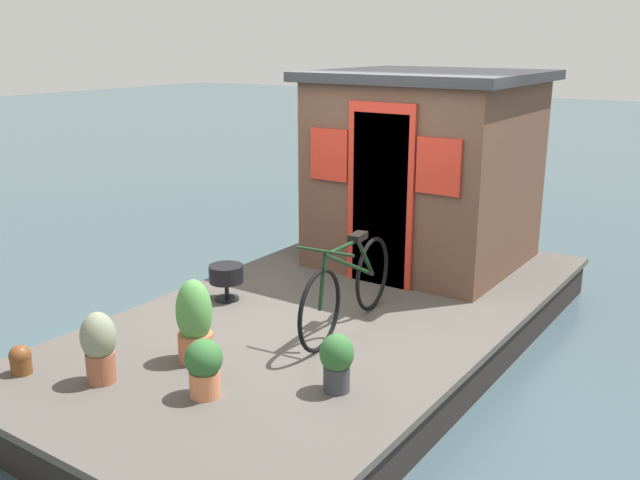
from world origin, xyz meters
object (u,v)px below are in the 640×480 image
(potted_plant_fern, at_px, (195,322))
(mooring_bollard, at_px, (20,359))
(potted_plant_thyme, at_px, (204,366))
(bicycle, at_px, (348,286))
(potted_plant_basil, at_px, (99,345))
(houseboat_cabin, at_px, (425,168))
(charcoal_grill, at_px, (226,275))
(potted_plant_geranium, at_px, (337,360))

(potted_plant_fern, height_order, mooring_bollard, potted_plant_fern)
(potted_plant_thyme, distance_m, mooring_bollard, 1.45)
(bicycle, bearing_deg, potted_plant_fern, 151.83)
(bicycle, height_order, potted_plant_thyme, bicycle)
(potted_plant_basil, distance_m, mooring_bollard, 0.66)
(houseboat_cabin, distance_m, potted_plant_fern, 3.36)
(potted_plant_fern, bearing_deg, mooring_bollard, 134.90)
(houseboat_cabin, distance_m, charcoal_grill, 2.49)
(bicycle, distance_m, charcoal_grill, 1.31)
(houseboat_cabin, height_order, potted_plant_basil, houseboat_cabin)
(potted_plant_basil, bearing_deg, charcoal_grill, 11.72)
(potted_plant_fern, bearing_deg, potted_plant_basil, 154.47)
(bicycle, relative_size, mooring_bollard, 7.56)
(potted_plant_thyme, xyz_separation_m, mooring_bollard, (-0.52, 1.35, -0.11))
(potted_plant_basil, xyz_separation_m, potted_plant_thyme, (0.27, -0.76, -0.06))
(potted_plant_basil, bearing_deg, potted_plant_geranium, -60.19)
(houseboat_cabin, height_order, charcoal_grill, houseboat_cabin)
(potted_plant_geranium, bearing_deg, potted_plant_fern, 99.57)
(bicycle, distance_m, potted_plant_basil, 2.05)
(potted_plant_thyme, bearing_deg, bicycle, -6.54)
(potted_plant_geranium, bearing_deg, charcoal_grill, 63.53)
(charcoal_grill, relative_size, mooring_bollard, 1.54)
(bicycle, height_order, potted_plant_geranium, bicycle)
(potted_plant_basil, height_order, potted_plant_thyme, potted_plant_basil)
(potted_plant_fern, bearing_deg, charcoal_grill, 31.24)
(houseboat_cabin, relative_size, potted_plant_fern, 3.40)
(potted_plant_fern, bearing_deg, potted_plant_geranium, -80.43)
(charcoal_grill, bearing_deg, potted_plant_basil, -168.28)
(houseboat_cabin, distance_m, potted_plant_basil, 4.03)
(potted_plant_thyme, bearing_deg, charcoal_grill, 37.09)
(bicycle, xyz_separation_m, potted_plant_geranium, (-0.98, -0.53, -0.15))
(potted_plant_thyme, xyz_separation_m, charcoal_grill, (1.49, 1.12, 0.02))
(bicycle, xyz_separation_m, mooring_bollard, (-2.07, 1.53, -0.26))
(bicycle, xyz_separation_m, charcoal_grill, (-0.07, 1.30, -0.13))
(potted_plant_fern, bearing_deg, houseboat_cabin, -4.86)
(bicycle, height_order, charcoal_grill, bicycle)
(houseboat_cabin, relative_size, bicycle, 1.32)
(houseboat_cabin, xyz_separation_m, potted_plant_geranium, (-3.08, -0.88, -0.81))
(bicycle, distance_m, mooring_bollard, 2.59)
(bicycle, bearing_deg, potted_plant_geranium, -151.76)
(houseboat_cabin, height_order, bicycle, houseboat_cabin)
(houseboat_cabin, bearing_deg, potted_plant_fern, 175.14)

